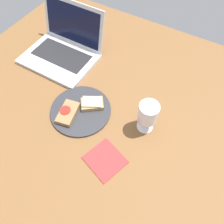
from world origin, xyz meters
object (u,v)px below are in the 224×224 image
(plate, at_px, (81,110))
(sandwich_with_cheese, at_px, (92,103))
(napkin, at_px, (105,160))
(laptop, at_px, (63,48))
(sandwich_with_tomato, at_px, (68,113))
(wine_glass, at_px, (148,114))

(plate, height_order, sandwich_with_cheese, sandwich_with_cheese)
(plate, distance_m, napkin, 0.24)
(napkin, bearing_deg, laptop, 141.43)
(plate, distance_m, sandwich_with_cheese, 0.06)
(sandwich_with_tomato, bearing_deg, napkin, -20.97)
(laptop, bearing_deg, wine_glass, -17.88)
(sandwich_with_tomato, bearing_deg, sandwich_with_cheese, 55.16)
(sandwich_with_tomato, distance_m, laptop, 0.37)
(plate, relative_size, sandwich_with_tomato, 2.04)
(laptop, bearing_deg, sandwich_with_tomato, -50.32)
(plate, xyz_separation_m, sandwich_with_cheese, (0.03, 0.04, 0.02))
(wine_glass, bearing_deg, plate, -165.67)
(sandwich_with_tomato, bearing_deg, laptop, 129.68)
(sandwich_with_tomato, xyz_separation_m, napkin, (0.23, -0.09, -0.02))
(sandwich_with_tomato, height_order, laptop, laptop)
(napkin, bearing_deg, sandwich_with_tomato, 159.03)
(plate, relative_size, wine_glass, 1.77)
(wine_glass, relative_size, napkin, 1.11)
(wine_glass, distance_m, napkin, 0.23)
(sandwich_with_cheese, distance_m, napkin, 0.24)
(sandwich_with_cheese, height_order, wine_glass, wine_glass)
(plate, bearing_deg, sandwich_with_cheese, 55.40)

